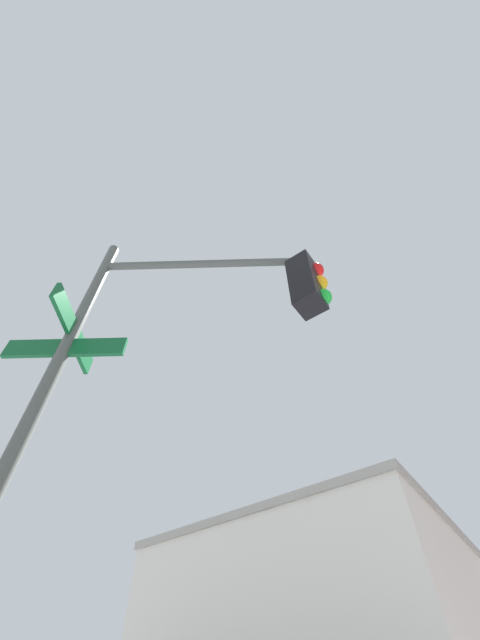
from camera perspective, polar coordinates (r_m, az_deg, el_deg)
traffic_signal_near at (r=3.58m, az=-8.19°, el=-2.08°), size 2.56×1.91×5.36m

